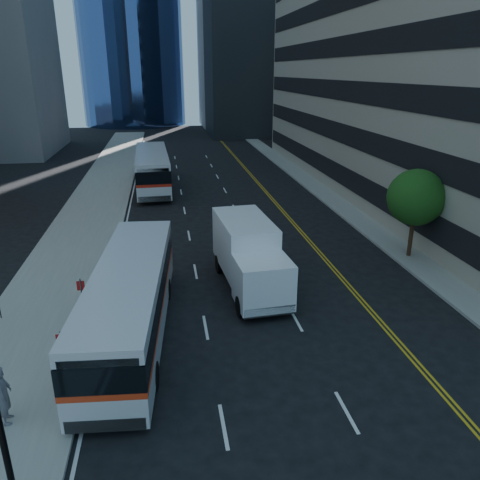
{
  "coord_description": "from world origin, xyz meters",
  "views": [
    {
      "loc": [
        -4.87,
        -15.55,
        10.37
      ],
      "look_at": [
        -1.52,
        4.99,
        2.8
      ],
      "focal_mm": 35.0,
      "sensor_mm": 36.0,
      "label": 1
    }
  ],
  "objects_px": {
    "box_truck": "(249,255)",
    "pedestrian": "(3,394)",
    "bus_rear": "(152,168)",
    "bus_front": "(131,299)",
    "street_tree": "(416,198)"
  },
  "relations": [
    {
      "from": "bus_rear",
      "to": "pedestrian",
      "type": "distance_m",
      "value": 31.23
    },
    {
      "from": "bus_front",
      "to": "pedestrian",
      "type": "xyz_separation_m",
      "value": [
        -3.57,
        -4.74,
        -0.54
      ]
    },
    {
      "from": "bus_rear",
      "to": "bus_front",
      "type": "bearing_deg",
      "value": -92.9
    },
    {
      "from": "box_truck",
      "to": "bus_rear",
      "type": "bearing_deg",
      "value": 98.36
    },
    {
      "from": "bus_rear",
      "to": "pedestrian",
      "type": "relative_size",
      "value": 6.62
    },
    {
      "from": "street_tree",
      "to": "pedestrian",
      "type": "xyz_separation_m",
      "value": [
        -19.07,
        -10.85,
        -2.5
      ]
    },
    {
      "from": "pedestrian",
      "to": "bus_front",
      "type": "bearing_deg",
      "value": -48.09
    },
    {
      "from": "box_truck",
      "to": "pedestrian",
      "type": "distance_m",
      "value": 12.39
    },
    {
      "from": "pedestrian",
      "to": "bus_rear",
      "type": "bearing_deg",
      "value": -18.64
    },
    {
      "from": "street_tree",
      "to": "pedestrian",
      "type": "bearing_deg",
      "value": -150.35
    },
    {
      "from": "box_truck",
      "to": "pedestrian",
      "type": "relative_size",
      "value": 3.64
    },
    {
      "from": "street_tree",
      "to": "box_truck",
      "type": "bearing_deg",
      "value": -166.11
    },
    {
      "from": "bus_rear",
      "to": "pedestrian",
      "type": "height_order",
      "value": "bus_rear"
    },
    {
      "from": "street_tree",
      "to": "bus_rear",
      "type": "bearing_deg",
      "value": 126.69
    },
    {
      "from": "bus_front",
      "to": "bus_rear",
      "type": "distance_m",
      "value": 26.22
    }
  ]
}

